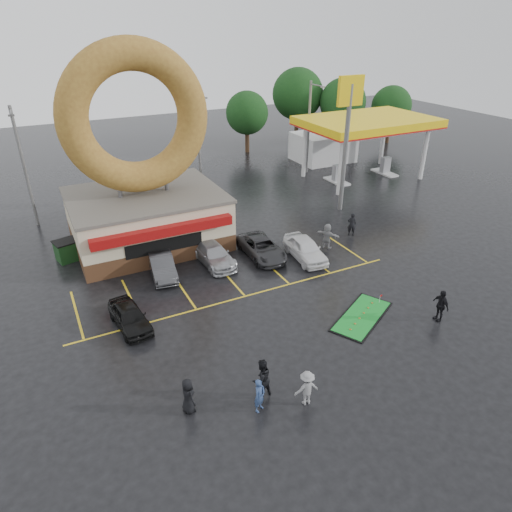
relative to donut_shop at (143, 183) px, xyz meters
name	(u,v)px	position (x,y,z in m)	size (l,w,h in m)	color
ground	(273,328)	(3.00, -12.97, -4.46)	(120.00, 120.00, 0.00)	black
donut_shop	(143,183)	(0.00, 0.00, 0.00)	(10.20, 8.70, 13.50)	#472B19
gas_station	(347,135)	(23.00, 7.97, -0.77)	(12.30, 13.65, 5.90)	silver
shell_sign	(348,120)	(16.00, -0.97, 2.91)	(2.20, 0.36, 10.60)	slate
streetlight_left	(24,165)	(-7.00, 6.95, 0.32)	(0.40, 2.21, 9.00)	slate
streetlight_mid	(199,141)	(7.00, 7.95, 0.32)	(0.40, 2.21, 9.00)	slate
streetlight_right	(309,126)	(19.00, 8.95, 0.32)	(0.40, 2.21, 9.00)	slate
tree_far_a	(343,102)	(29.00, 17.03, 0.72)	(5.60, 5.60, 8.00)	#332114
tree_far_b	(391,106)	(35.00, 15.03, 0.07)	(4.90, 4.90, 7.00)	#332114
tree_far_c	(298,94)	(25.00, 21.03, 1.37)	(6.30, 6.30, 9.00)	#332114
tree_far_d	(247,113)	(17.00, 19.03, 0.07)	(4.90, 4.90, 7.00)	#332114
car_black	(130,316)	(-3.60, -9.47, -3.84)	(1.48, 3.67, 1.25)	black
car_dgrey	(162,266)	(-0.55, -4.97, -3.80)	(1.40, 4.01, 1.32)	#323335
car_silver	(214,254)	(2.92, -4.97, -3.83)	(1.78, 4.38, 1.27)	#9D9EA2
car_grey	(262,248)	(6.16, -5.57, -3.83)	(2.11, 4.58, 1.27)	#2E2E30
car_white	(305,249)	(8.63, -7.14, -3.75)	(1.70, 4.22, 1.44)	silver
person_blue	(259,395)	(-0.20, -17.61, -3.68)	(0.57, 0.38, 1.57)	navy
person_blackjkt	(261,379)	(0.24, -16.94, -3.53)	(0.91, 0.71, 1.88)	black
person_hoodie	(307,388)	(1.72, -18.17, -3.64)	(1.06, 0.61, 1.65)	gray
person_bystander	(188,396)	(-2.81, -16.36, -3.65)	(0.80, 0.52, 1.64)	black
person_cameraman	(440,305)	(11.25, -16.29, -3.56)	(1.06, 0.44, 1.81)	black
person_walker_near	(327,236)	(10.84, -6.46, -3.57)	(1.67, 0.53, 1.80)	gray
person_walker_far	(352,224)	(13.65, -5.55, -3.58)	(0.64, 0.42, 1.76)	black
dumpster	(71,250)	(-5.36, -0.12, -3.81)	(1.80, 1.20, 1.30)	#1A431B
putting_green	(362,316)	(7.76, -14.27, -4.43)	(4.75, 3.76, 0.55)	black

